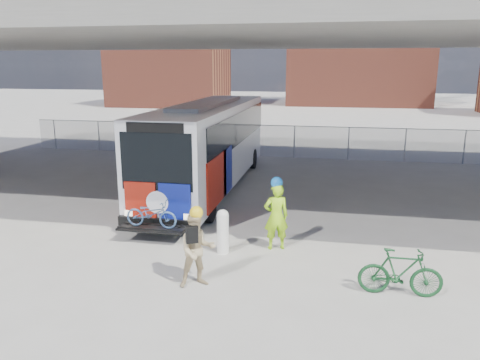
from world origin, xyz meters
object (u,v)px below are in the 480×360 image
(bollard, at_px, (223,230))
(bike_parked, at_px, (400,272))
(bus, at_px, (209,139))
(cyclist_tan, at_px, (197,249))
(cyclist_hivis, at_px, (276,215))

(bollard, bearing_deg, bike_parked, -20.01)
(bus, relative_size, cyclist_tan, 6.51)
(cyclist_tan, xyz_separation_m, bike_parked, (4.66, 0.43, -0.37))
(bus, relative_size, bike_parked, 6.88)
(bus, distance_m, cyclist_hivis, 7.39)
(bike_parked, bearing_deg, cyclist_tan, 95.00)
(cyclist_hivis, height_order, bike_parked, cyclist_hivis)
(cyclist_hivis, bearing_deg, cyclist_tan, 40.58)
(bus, bearing_deg, bollard, -72.14)
(bollard, height_order, cyclist_tan, cyclist_tan)
(bus, bearing_deg, bike_parked, -51.78)
(bus, xyz_separation_m, bike_parked, (6.77, -8.59, -1.55))
(cyclist_tan, bearing_deg, bike_parked, -22.44)
(bus, xyz_separation_m, cyclist_hivis, (3.65, -6.33, -1.09))
(bike_parked, bearing_deg, bus, 38.00)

